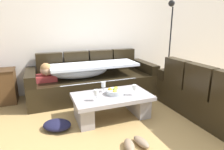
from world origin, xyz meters
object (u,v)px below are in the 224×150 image
floor_lamp (170,38)px  crumpled_garment (57,125)px  wine_glass_near_left (96,93)px  wine_glass_far_back (103,85)px  coffee_table (112,103)px  wine_glass_near_right (134,88)px  couch_along_wall (91,80)px  open_magazine (127,91)px  fruit_bowl (115,92)px  couch_near_window (214,97)px  pair_of_shoes (135,144)px

floor_lamp → crumpled_garment: (-2.77, -1.22, -1.06)m
wine_glass_near_left → wine_glass_far_back: same height
coffee_table → floor_lamp: bearing=31.4°
wine_glass_near_right → crumpled_garment: 1.26m
wine_glass_near_left → floor_lamp: bearing=30.5°
wine_glass_far_back → couch_along_wall: bearing=87.7°
wine_glass_far_back → open_magazine: wine_glass_far_back is taller
open_magazine → floor_lamp: bearing=22.8°
fruit_bowl → couch_near_window: bearing=-21.5°
open_magazine → crumpled_garment: bearing=174.8°
fruit_bowl → floor_lamp: size_ratio=0.14×
wine_glass_near_left → wine_glass_near_right: (0.61, -0.00, 0.00)m
couch_near_window → floor_lamp: 1.94m
coffee_table → open_magazine: 0.34m
open_magazine → floor_lamp: (1.62, 1.09, 0.73)m
couch_near_window → wine_glass_near_right: (-1.20, 0.43, 0.16)m
couch_near_window → wine_glass_near_left: size_ratio=11.40×
couch_near_window → wine_glass_near_right: couch_near_window is taller
coffee_table → crumpled_garment: size_ratio=3.00×
fruit_bowl → wine_glass_far_back: (-0.13, 0.17, 0.07)m
open_magazine → fruit_bowl: bearing=-177.5°
wine_glass_near_right → open_magazine: (-0.02, 0.21, -0.11)m
coffee_table → wine_glass_near_right: 0.43m
fruit_bowl → wine_glass_near_left: size_ratio=1.69×
crumpled_garment → wine_glass_far_back: bearing=16.4°
wine_glass_near_left → open_magazine: wine_glass_near_left is taller
couch_along_wall → coffee_table: couch_along_wall is taller
wine_glass_far_back → crumpled_garment: wine_glass_far_back is taller
couch_near_window → pair_of_shoes: (-1.53, -0.26, -0.29)m
coffee_table → fruit_bowl: bearing=15.2°
couch_along_wall → wine_glass_near_left: (-0.25, -1.18, 0.17)m
coffee_table → wine_glass_far_back: wine_glass_far_back is taller
fruit_bowl → pair_of_shoes: size_ratio=0.82×
coffee_table → wine_glass_near_right: size_ratio=7.23×
couch_near_window → fruit_bowl: bearing=68.5°
wine_glass_far_back → coffee_table: bearing=-66.3°
couch_along_wall → open_magazine: (0.34, -0.98, 0.06)m
pair_of_shoes → wine_glass_near_left: bearing=111.9°
couch_along_wall → wine_glass_near_left: bearing=-101.9°
couch_near_window → floor_lamp: bearing=-12.9°
coffee_table → wine_glass_far_back: 0.32m
couch_near_window → open_magazine: size_ratio=6.76×
open_magazine → pair_of_shoes: open_magazine is taller
fruit_bowl → crumpled_garment: 0.98m
pair_of_shoes → crumpled_garment: bearing=137.4°
wine_glass_near_left → pair_of_shoes: wine_glass_near_left is taller
couch_along_wall → coffee_table: (0.04, -1.05, -0.09)m
coffee_table → wine_glass_near_left: 0.41m
fruit_bowl → crumpled_garment: size_ratio=0.70×
crumpled_garment → wine_glass_near_right: bearing=-4.0°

